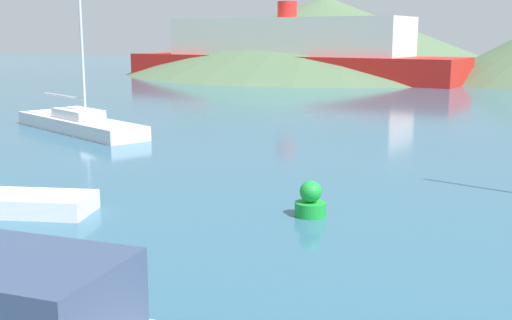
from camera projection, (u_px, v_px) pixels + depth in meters
name	position (u px, v px, depth m)	size (l,w,h in m)	color
sailboat_inner	(79.00, 123.00, 28.66)	(8.82, 5.29, 7.30)	silver
ferry_distant	(287.00, 52.00, 63.06)	(35.10, 12.57, 7.49)	red
buoy_marker	(310.00, 202.00, 15.22)	(0.75, 0.75, 0.86)	green
hill_west	(324.00, 35.00, 73.60)	(44.94, 44.94, 8.64)	#4C6647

